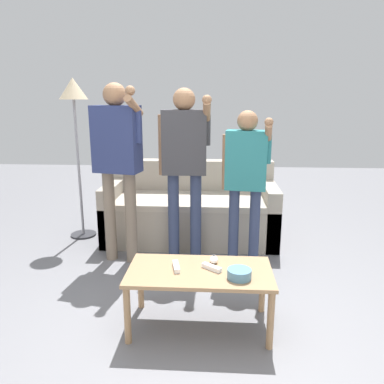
% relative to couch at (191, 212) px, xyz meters
% --- Properties ---
extents(ground_plane, '(12.00, 12.00, 0.00)m').
position_rel_couch_xyz_m(ground_plane, '(0.12, -1.48, -0.30)').
color(ground_plane, slate).
extents(couch, '(1.82, 0.83, 0.83)m').
position_rel_couch_xyz_m(couch, '(0.00, 0.00, 0.00)').
color(couch, '#9E9384').
rests_on(couch, ground).
extents(coffee_table, '(0.95, 0.49, 0.41)m').
position_rel_couch_xyz_m(coffee_table, '(0.17, -1.70, 0.06)').
color(coffee_table, '#997551').
rests_on(coffee_table, ground).
extents(snack_bowl, '(0.15, 0.15, 0.06)m').
position_rel_couch_xyz_m(snack_bowl, '(0.42, -1.80, 0.14)').
color(snack_bowl, teal).
rests_on(snack_bowl, coffee_table).
extents(game_remote_nunchuk, '(0.06, 0.09, 0.05)m').
position_rel_couch_xyz_m(game_remote_nunchuk, '(0.26, -1.58, 0.14)').
color(game_remote_nunchuk, white).
rests_on(game_remote_nunchuk, coffee_table).
extents(floor_lamp, '(0.29, 0.29, 1.72)m').
position_rel_couch_xyz_m(floor_lamp, '(-1.22, -0.02, 1.15)').
color(floor_lamp, '#2D2D33').
rests_on(floor_lamp, ground).
extents(player_left, '(0.49, 0.39, 1.65)m').
position_rel_couch_xyz_m(player_left, '(-0.62, -0.65, 0.74)').
color(player_left, '#756656').
rests_on(player_left, ground).
extents(player_center, '(0.48, 0.32, 1.60)m').
position_rel_couch_xyz_m(player_center, '(-0.02, -0.58, 0.71)').
color(player_center, '#2D3856').
rests_on(player_center, ground).
extents(player_right, '(0.42, 0.33, 1.42)m').
position_rel_couch_xyz_m(player_right, '(0.53, -0.74, 0.59)').
color(player_right, '#2D3856').
rests_on(player_right, ground).
extents(game_remote_wand_near, '(0.14, 0.12, 0.03)m').
position_rel_couch_xyz_m(game_remote_wand_near, '(0.25, -1.69, 0.13)').
color(game_remote_wand_near, white).
rests_on(game_remote_wand_near, coffee_table).
extents(game_remote_wand_far, '(0.07, 0.16, 0.03)m').
position_rel_couch_xyz_m(game_remote_wand_far, '(0.01, -1.69, 0.13)').
color(game_remote_wand_far, white).
rests_on(game_remote_wand_far, coffee_table).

